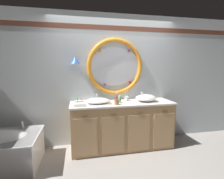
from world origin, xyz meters
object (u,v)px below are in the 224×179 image
object	(u,v)px
sink_basin_right	(146,98)
toothbrush_holder_left	(117,102)
toiletry_basket	(80,101)
soap_dispenser	(120,99)
folded_hand_towel	(80,105)
sink_basin_left	(98,101)
toothbrush_holder_right	(127,98)

from	to	relation	value
sink_basin_right	toothbrush_holder_left	world-z (taller)	toothbrush_holder_left
toiletry_basket	toothbrush_holder_left	bearing A→B (deg)	-25.53
soap_dispenser	folded_hand_towel	world-z (taller)	soap_dispenser
sink_basin_left	folded_hand_towel	world-z (taller)	sink_basin_left
folded_hand_towel	toothbrush_holder_left	bearing A→B (deg)	-1.15
sink_basin_right	folded_hand_towel	distance (m)	1.28
sink_basin_left	sink_basin_right	xyz separation A→B (m)	(0.94, -0.00, 0.01)
toothbrush_holder_right	soap_dispenser	distance (m)	0.21
toothbrush_holder_right	toiletry_basket	distance (m)	0.91
toothbrush_holder_left	toothbrush_holder_right	bearing A→B (deg)	44.11
sink_basin_right	toothbrush_holder_left	bearing A→B (deg)	-166.82
toothbrush_holder_right	toiletry_basket	world-z (taller)	toothbrush_holder_right
toiletry_basket	folded_hand_towel	bearing A→B (deg)	-91.24
sink_basin_left	folded_hand_towel	xyz separation A→B (m)	(-0.33, -0.13, -0.03)
toothbrush_holder_left	toiletry_basket	world-z (taller)	toothbrush_holder_left
toiletry_basket	soap_dispenser	bearing A→B (deg)	-12.91
folded_hand_towel	sink_basin_right	bearing A→B (deg)	5.95
toothbrush_holder_left	toothbrush_holder_right	world-z (taller)	toothbrush_holder_left
toothbrush_holder_right	soap_dispenser	bearing A→B (deg)	-145.92
sink_basin_right	folded_hand_towel	bearing A→B (deg)	-174.05
sink_basin_right	toothbrush_holder_left	xyz separation A→B (m)	(-0.62, -0.15, -0.02)
toiletry_basket	sink_basin_left	bearing A→B (deg)	-26.35
toothbrush_holder_left	toiletry_basket	bearing A→B (deg)	154.47
sink_basin_right	toothbrush_holder_right	distance (m)	0.37
sink_basin_left	soap_dispenser	bearing A→B (deg)	-0.91
sink_basin_right	toiletry_basket	world-z (taller)	sink_basin_right
sink_basin_right	toothbrush_holder_right	xyz separation A→B (m)	(-0.36, 0.11, -0.02)
sink_basin_right	toothbrush_holder_right	size ratio (longest dim) A/B	1.89
sink_basin_right	soap_dispenser	distance (m)	0.53
sink_basin_right	folded_hand_towel	xyz separation A→B (m)	(-1.27, -0.13, -0.05)
sink_basin_left	toothbrush_holder_right	world-z (taller)	toothbrush_holder_right
toothbrush_holder_left	toiletry_basket	distance (m)	0.71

